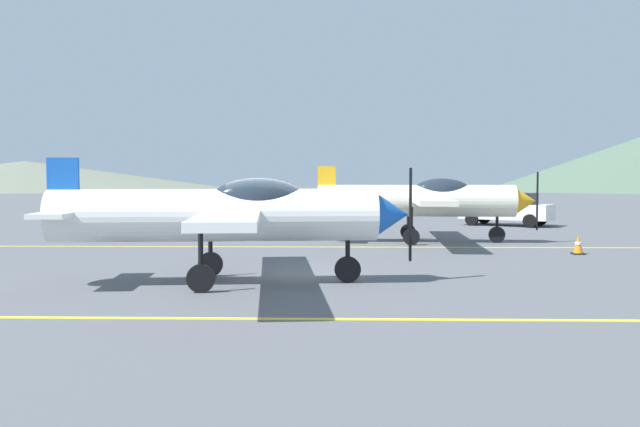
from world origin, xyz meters
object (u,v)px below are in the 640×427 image
object	(u,v)px
airplane_mid	(424,200)
car_sedan	(507,208)
traffic_cone_front	(578,245)
airplane_near	(229,213)

from	to	relation	value
airplane_mid	car_sedan	bearing A→B (deg)	59.83
car_sedan	traffic_cone_front	world-z (taller)	car_sedan
airplane_near	traffic_cone_front	bearing A→B (deg)	32.14
airplane_mid	traffic_cone_front	size ratio (longest dim) A/B	15.62
car_sedan	traffic_cone_front	bearing A→B (deg)	-94.35
airplane_near	airplane_mid	distance (m)	11.39
airplane_near	car_sedan	bearing A→B (deg)	60.47
airplane_mid	car_sedan	xyz separation A→B (m)	(5.19, 8.93, -0.71)
airplane_mid	traffic_cone_front	distance (m)	5.85
car_sedan	traffic_cone_front	size ratio (longest dim) A/B	7.81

